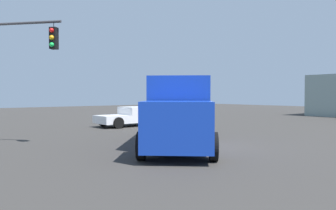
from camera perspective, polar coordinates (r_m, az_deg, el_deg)
The scene contains 3 objects.
ground_plane at distance 14.55m, azimuth 5.91°, elevation -7.18°, with size 100.00×100.00×0.00m, color #33302D.
delivery_truck at distance 14.55m, azimuth 2.09°, elevation -1.02°, with size 7.60×7.34×3.00m.
pickup_white at distance 23.83m, azimuth -6.29°, elevation -1.90°, with size 2.30×5.22×1.38m.
Camera 1 is at (10.10, -10.22, 2.28)m, focal length 34.88 mm.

